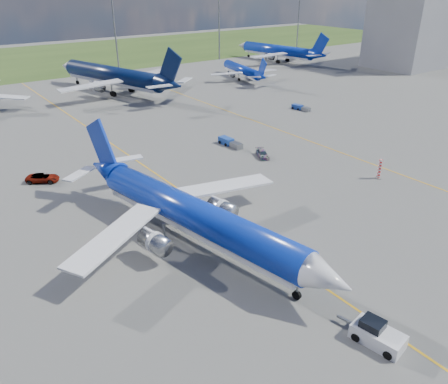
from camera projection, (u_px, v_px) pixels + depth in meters
ground at (289, 264)px, 45.58m from camera, size 400.00×400.00×0.00m
taxiway_lines at (162, 177)px, 65.75m from camera, size 60.25×160.00×0.02m
floodlight_masts at (49, 35)px, 125.13m from camera, size 202.20×0.50×22.70m
terminal_building at (426, 25)px, 147.11m from camera, size 42.00×22.00×26.00m
warning_post at (380, 169)px, 64.54m from camera, size 0.50×0.50×3.00m
bg_jet_n at (115, 92)px, 114.81m from camera, size 48.90×56.97×12.78m
bg_jet_ne at (242, 79)px, 130.37m from camera, size 28.57×33.86×7.75m
bg_jet_ene at (277, 61)px, 158.22m from camera, size 37.32×45.83×10.96m
main_airliner at (196, 244)px, 48.96m from camera, size 37.85×45.62×10.65m
pushback_tug at (377, 334)px, 35.44m from camera, size 2.85×5.91×1.96m
service_car_b at (43, 178)px, 63.76m from camera, size 5.07×4.34×1.29m
service_car_c at (262, 154)px, 72.76m from camera, size 3.05×4.20×1.13m
baggage_tug_w at (230, 142)px, 77.89m from camera, size 1.62×5.39×1.20m
baggage_tug_e at (300, 108)px, 99.27m from camera, size 1.86×4.75×1.04m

